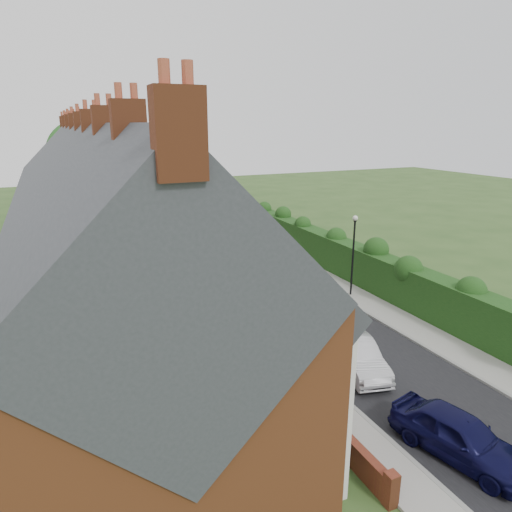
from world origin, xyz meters
The scene contains 25 objects.
ground centered at (0.00, 0.00, 0.00)m, with size 140.00×140.00×0.00m, color #2D4C1E.
road centered at (-0.50, 11.00, 0.01)m, with size 6.00×58.00×0.02m, color black.
pavement_hedge_side centered at (3.60, 11.00, 0.06)m, with size 2.20×58.00×0.12m, color gray.
pavement_house_side centered at (-4.35, 11.00, 0.06)m, with size 1.70×58.00×0.12m, color gray.
kerb_hedge_side centered at (2.55, 11.00, 0.07)m, with size 0.18×58.00×0.13m, color gray.
kerb_house_side centered at (-3.55, 11.00, 0.07)m, with size 0.18×58.00×0.13m, color gray.
hedge centered at (5.40, 11.00, 1.60)m, with size 2.10×58.00×2.85m.
terrace_row centered at (-10.87, 9.98, 4.47)m, with size 9.05×40.50×11.50m.
garden_wall_row centered at (-5.35, 10.00, 0.46)m, with size 0.35×40.35×1.10m.
lamppost centered at (3.40, 4.00, 3.30)m, with size 0.32×0.32×5.16m.
tree_far_left centered at (-2.65, 40.08, 5.71)m, with size 7.14×6.80×9.29m.
tree_far_right centered at (3.39, 42.08, 6.31)m, with size 7.98×7.60×10.31m.
tree_far_back centered at (-8.59, 43.08, 6.62)m, with size 8.40×8.00×10.82m.
car_navy centered at (-1.97, -9.28, 0.76)m, with size 1.81×4.49×1.53m, color black.
car_silver_a centered at (-1.69, -3.45, 0.72)m, with size 1.52×4.36×1.44m, color #B3B2B7.
car_silver_b centered at (-3.00, 4.47, 0.67)m, with size 2.21×4.79×1.33m, color #ACAEB3.
car_white centered at (-1.99, 9.66, 0.77)m, with size 2.15×5.29×1.54m, color silver.
car_green centered at (-3.00, 14.01, 0.72)m, with size 1.71×4.25×1.45m, color black.
car_red centered at (-2.72, 20.17, 0.75)m, with size 1.59×4.56×1.50m, color maroon.
car_beige centered at (-2.50, 25.90, 0.74)m, with size 2.45×5.31×1.48m, color tan.
car_grey centered at (-1.87, 33.00, 0.69)m, with size 1.93×4.74×1.37m, color #4F5256.
car_black centered at (-2.81, 35.00, 0.80)m, with size 1.89×4.69×1.60m, color black.
horse centered at (-0.69, 11.36, 0.71)m, with size 0.77×1.69×1.42m, color #422518.
horse_cart centered at (-0.69, 13.19, 1.40)m, with size 1.53×3.39×2.44m.
car_extra_far centered at (-2.24, 39.09, 0.69)m, with size 1.94×4.77×1.39m, color silver.
Camera 1 is at (-13.16, -17.95, 10.49)m, focal length 32.00 mm.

